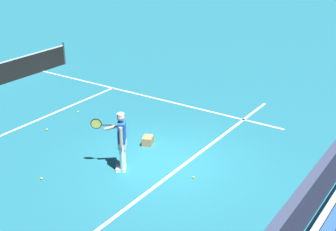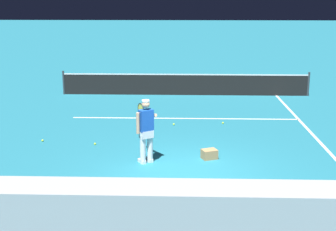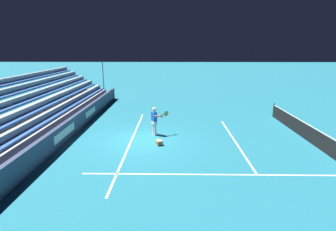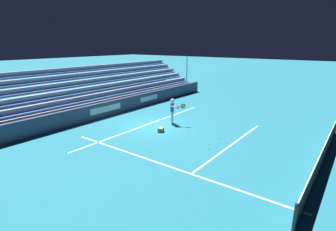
{
  "view_description": "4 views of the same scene",
  "coord_description": "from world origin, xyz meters",
  "px_view_note": "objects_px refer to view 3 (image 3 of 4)",
  "views": [
    {
      "loc": [
        -9.91,
        -6.73,
        6.51
      ],
      "look_at": [
        0.22,
        0.09,
        1.38
      ],
      "focal_mm": 50.0,
      "sensor_mm": 36.0,
      "label": 1
    },
    {
      "loc": [
        -0.06,
        -11.0,
        4.3
      ],
      "look_at": [
        -0.46,
        0.6,
        1.35
      ],
      "focal_mm": 50.0,
      "sensor_mm": 36.0,
      "label": 2
    },
    {
      "loc": [
        14.29,
        1.87,
        5.28
      ],
      "look_at": [
        -0.64,
        1.62,
        1.35
      ],
      "focal_mm": 28.0,
      "sensor_mm": 36.0,
      "label": 3
    },
    {
      "loc": [
        12.55,
        10.64,
        5.25
      ],
      "look_at": [
        -0.04,
        1.17,
        0.89
      ],
      "focal_mm": 28.0,
      "sensor_mm": 36.0,
      "label": 4
    }
  ],
  "objects_px": {
    "tennis_ball_far_right": "(178,127)",
    "tennis_ball_toward_net": "(218,138)",
    "tennis_ball_far_left": "(122,138)",
    "tennis_net": "(310,133)",
    "tennis_player": "(155,121)",
    "ball_box_cardboard": "(159,143)",
    "tennis_ball_by_box": "(181,120)",
    "tennis_ball_midcourt": "(227,149)"
  },
  "relations": [
    {
      "from": "tennis_ball_far_right",
      "to": "tennis_net",
      "type": "distance_m",
      "value": 7.94
    },
    {
      "from": "tennis_ball_far_left",
      "to": "tennis_ball_by_box",
      "type": "xyz_separation_m",
      "value": [
        -4.03,
        3.66,
        0.0
      ]
    },
    {
      "from": "tennis_player",
      "to": "ball_box_cardboard",
      "type": "distance_m",
      "value": 1.9
    },
    {
      "from": "tennis_ball_far_left",
      "to": "tennis_net",
      "type": "bearing_deg",
      "value": 88.18
    },
    {
      "from": "tennis_player",
      "to": "tennis_ball_far_left",
      "type": "xyz_separation_m",
      "value": [
        0.7,
        -1.92,
        -0.86
      ]
    },
    {
      "from": "tennis_ball_far_left",
      "to": "tennis_net",
      "type": "distance_m",
      "value": 10.84
    },
    {
      "from": "tennis_ball_far_left",
      "to": "tennis_ball_midcourt",
      "type": "height_order",
      "value": "same"
    },
    {
      "from": "tennis_ball_toward_net",
      "to": "tennis_ball_far_right",
      "type": "bearing_deg",
      "value": -135.16
    },
    {
      "from": "tennis_net",
      "to": "tennis_ball_midcourt",
      "type": "bearing_deg",
      "value": -74.97
    },
    {
      "from": "tennis_ball_toward_net",
      "to": "tennis_ball_midcourt",
      "type": "bearing_deg",
      "value": 7.63
    },
    {
      "from": "tennis_player",
      "to": "ball_box_cardboard",
      "type": "xyz_separation_m",
      "value": [
        1.7,
        0.35,
        -0.76
      ]
    },
    {
      "from": "tennis_player",
      "to": "tennis_ball_by_box",
      "type": "bearing_deg",
      "value": 152.29
    },
    {
      "from": "ball_box_cardboard",
      "to": "tennis_ball_far_right",
      "type": "height_order",
      "value": "ball_box_cardboard"
    },
    {
      "from": "tennis_ball_far_left",
      "to": "tennis_ball_by_box",
      "type": "relative_size",
      "value": 1.0
    },
    {
      "from": "tennis_ball_far_left",
      "to": "tennis_ball_far_right",
      "type": "bearing_deg",
      "value": 124.88
    },
    {
      "from": "tennis_ball_far_right",
      "to": "tennis_ball_toward_net",
      "type": "height_order",
      "value": "same"
    },
    {
      "from": "ball_box_cardboard",
      "to": "tennis_net",
      "type": "distance_m",
      "value": 8.59
    },
    {
      "from": "tennis_ball_midcourt",
      "to": "tennis_ball_by_box",
      "type": "bearing_deg",
      "value": -158.45
    },
    {
      "from": "ball_box_cardboard",
      "to": "tennis_ball_far_right",
      "type": "relative_size",
      "value": 6.06
    },
    {
      "from": "tennis_net",
      "to": "tennis_ball_toward_net",
      "type": "bearing_deg",
      "value": -94.31
    },
    {
      "from": "tennis_player",
      "to": "tennis_ball_far_left",
      "type": "bearing_deg",
      "value": -69.9
    },
    {
      "from": "tennis_ball_far_right",
      "to": "tennis_ball_toward_net",
      "type": "xyz_separation_m",
      "value": [
        2.31,
        2.3,
        0.0
      ]
    },
    {
      "from": "ball_box_cardboard",
      "to": "tennis_ball_midcourt",
      "type": "distance_m",
      "value": 3.7
    },
    {
      "from": "tennis_ball_midcourt",
      "to": "tennis_ball_far_right",
      "type": "distance_m",
      "value": 4.75
    },
    {
      "from": "tennis_ball_far_right",
      "to": "tennis_ball_midcourt",
      "type": "bearing_deg",
      "value": 32.18
    },
    {
      "from": "tennis_player",
      "to": "tennis_ball_by_box",
      "type": "distance_m",
      "value": 3.86
    },
    {
      "from": "tennis_player",
      "to": "tennis_net",
      "type": "distance_m",
      "value": 8.98
    },
    {
      "from": "ball_box_cardboard",
      "to": "tennis_ball_midcourt",
      "type": "relative_size",
      "value": 6.06
    },
    {
      "from": "tennis_ball_by_box",
      "to": "tennis_ball_midcourt",
      "type": "xyz_separation_m",
      "value": [
        5.69,
        2.25,
        0.0
      ]
    },
    {
      "from": "tennis_ball_far_left",
      "to": "tennis_ball_by_box",
      "type": "height_order",
      "value": "same"
    },
    {
      "from": "ball_box_cardboard",
      "to": "tennis_ball_toward_net",
      "type": "height_order",
      "value": "ball_box_cardboard"
    },
    {
      "from": "tennis_ball_midcourt",
      "to": "tennis_net",
      "type": "relative_size",
      "value": 0.01
    },
    {
      "from": "tennis_player",
      "to": "tennis_net",
      "type": "bearing_deg",
      "value": 83.31
    },
    {
      "from": "tennis_ball_far_right",
      "to": "tennis_ball_by_box",
      "type": "bearing_deg",
      "value": 170.41
    },
    {
      "from": "tennis_player",
      "to": "tennis_ball_toward_net",
      "type": "bearing_deg",
      "value": 80.09
    },
    {
      "from": "tennis_ball_by_box",
      "to": "tennis_ball_far_right",
      "type": "height_order",
      "value": "same"
    },
    {
      "from": "ball_box_cardboard",
      "to": "tennis_net",
      "type": "height_order",
      "value": "tennis_net"
    },
    {
      "from": "tennis_ball_far_left",
      "to": "tennis_ball_far_right",
      "type": "distance_m",
      "value": 4.12
    },
    {
      "from": "ball_box_cardboard",
      "to": "tennis_ball_toward_net",
      "type": "distance_m",
      "value": 3.57
    },
    {
      "from": "ball_box_cardboard",
      "to": "tennis_ball_toward_net",
      "type": "relative_size",
      "value": 6.06
    },
    {
      "from": "tennis_ball_by_box",
      "to": "tennis_ball_toward_net",
      "type": "bearing_deg",
      "value": 26.87
    },
    {
      "from": "tennis_ball_by_box",
      "to": "tennis_net",
      "type": "distance_m",
      "value": 8.41
    }
  ]
}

